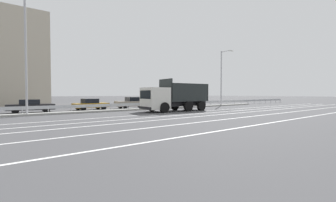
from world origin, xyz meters
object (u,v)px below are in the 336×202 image
object	(u,v)px
median_road_sign	(184,98)
parked_car_3	(91,104)
dump_truck	(168,99)
street_lamp_1	(222,76)
parked_car_4	(133,103)
street_lamp_0	(26,49)
parked_car_2	(31,106)

from	to	relation	value
median_road_sign	parked_car_3	bearing A→B (deg)	163.63
dump_truck	street_lamp_1	size ratio (longest dim) A/B	0.92
street_lamp_1	parked_car_4	xyz separation A→B (m)	(-13.73, 3.17, -3.95)
dump_truck	parked_car_3	world-z (taller)	dump_truck
street_lamp_1	parked_car_3	xyz separation A→B (m)	(-19.02, 3.68, -4.02)
street_lamp_1	parked_car_3	distance (m)	19.78
street_lamp_0	parked_car_2	distance (m)	6.06
street_lamp_0	parked_car_2	size ratio (longest dim) A/B	2.44
median_road_sign	street_lamp_1	size ratio (longest dim) A/B	0.28
street_lamp_0	street_lamp_1	size ratio (longest dim) A/B	1.22
median_road_sign	street_lamp_0	world-z (taller)	street_lamp_0
median_road_sign	parked_car_3	world-z (taller)	median_road_sign
parked_car_3	parked_car_2	bearing A→B (deg)	-90.54
dump_truck	parked_car_3	distance (m)	9.20
median_road_sign	parked_car_4	world-z (taller)	median_road_sign
median_road_sign	parked_car_4	xyz separation A→B (m)	(-6.22, 2.86, -0.52)
dump_truck	parked_car_4	distance (m)	6.65
dump_truck	parked_car_3	size ratio (longest dim) A/B	2.00
dump_truck	street_lamp_1	distance (m)	14.10
street_lamp_1	parked_car_4	world-z (taller)	street_lamp_1
street_lamp_1	parked_car_4	distance (m)	14.64
street_lamp_1	median_road_sign	bearing A→B (deg)	177.66
street_lamp_0	parked_car_3	bearing A→B (deg)	28.71
street_lamp_0	median_road_sign	bearing A→B (deg)	0.78
dump_truck	parked_car_4	size ratio (longest dim) A/B	1.70
street_lamp_1	parked_car_2	world-z (taller)	street_lamp_1
dump_truck	median_road_sign	size ratio (longest dim) A/B	3.24
street_lamp_1	parked_car_4	size ratio (longest dim) A/B	1.86
dump_truck	street_lamp_0	world-z (taller)	street_lamp_0
median_road_sign	parked_car_2	size ratio (longest dim) A/B	0.56
street_lamp_0	parked_car_4	bearing A→B (deg)	14.63
street_lamp_0	parked_car_3	size ratio (longest dim) A/B	2.67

